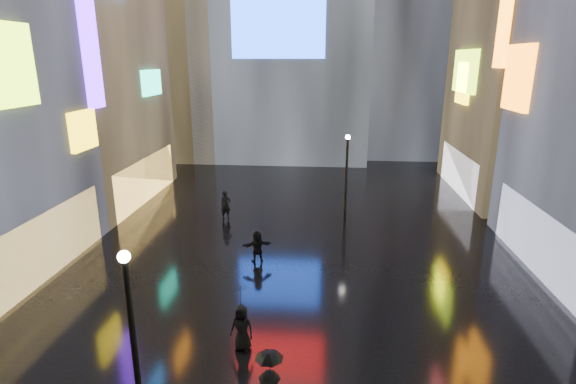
# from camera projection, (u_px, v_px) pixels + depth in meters

# --- Properties ---
(ground) EXTENTS (140.00, 140.00, 0.00)m
(ground) POSITION_uv_depth(u_px,v_px,m) (300.00, 237.00, 24.87)
(ground) COLOR black
(ground) RESTS_ON ground
(building_left_far) EXTENTS (10.28, 12.00, 22.00)m
(building_left_far) POSITION_uv_depth(u_px,v_px,m) (59.00, 35.00, 28.79)
(building_left_far) COLOR black
(building_left_far) RESTS_ON ground
(tower_flank_left) EXTENTS (10.00, 10.00, 26.00)m
(tower_flank_left) POSITION_uv_depth(u_px,v_px,m) (171.00, 21.00, 43.32)
(tower_flank_left) COLOR black
(tower_flank_left) RESTS_ON ground
(lamp_near) EXTENTS (0.30, 0.30, 5.20)m
(lamp_near) POSITION_uv_depth(u_px,v_px,m) (133.00, 334.00, 11.13)
(lamp_near) COLOR black
(lamp_near) RESTS_ON ground
(lamp_far) EXTENTS (0.30, 0.30, 5.20)m
(lamp_far) POSITION_uv_depth(u_px,v_px,m) (346.00, 172.00, 27.09)
(lamp_far) COLOR black
(lamp_far) RESTS_ON ground
(pedestrian_4) EXTENTS (0.88, 0.66, 1.63)m
(pedestrian_4) POSITION_uv_depth(u_px,v_px,m) (242.00, 328.00, 15.10)
(pedestrian_4) COLOR black
(pedestrian_4) RESTS_ON ground
(pedestrian_5) EXTENTS (1.53, 0.94, 1.57)m
(pedestrian_5) POSITION_uv_depth(u_px,v_px,m) (257.00, 247.00, 21.68)
(pedestrian_5) COLOR black
(pedestrian_5) RESTS_ON ground
(pedestrian_6) EXTENTS (0.77, 0.69, 1.77)m
(pedestrian_6) POSITION_uv_depth(u_px,v_px,m) (226.00, 205.00, 27.48)
(pedestrian_6) COLOR black
(pedestrian_6) RESTS_ON ground
(umbrella_1) EXTENTS (0.75, 0.75, 0.63)m
(umbrella_1) POSITION_uv_depth(u_px,v_px,m) (269.00, 362.00, 11.74)
(umbrella_1) COLOR black
(umbrella_1) RESTS_ON pedestrian_2
(umbrella_2) EXTENTS (1.20, 1.19, 0.79)m
(umbrella_2) POSITION_uv_depth(u_px,v_px,m) (241.00, 296.00, 14.76)
(umbrella_2) COLOR black
(umbrella_2) RESTS_ON pedestrian_4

